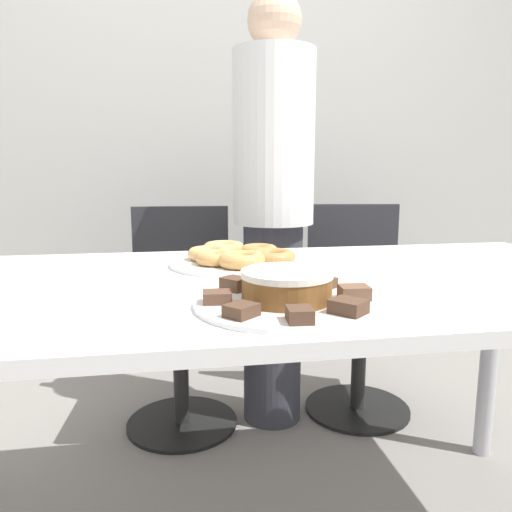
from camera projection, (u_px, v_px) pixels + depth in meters
The scene contains 24 objects.
wall_back at pixel (213, 112), 2.57m from camera, with size 8.00×0.05×2.60m.
table at pixel (270, 313), 1.19m from camera, with size 1.84×0.87×0.76m.
person_standing at pixel (273, 205), 1.92m from camera, with size 0.31×0.31×1.64m.
office_chair_left at pixel (181, 324), 2.00m from camera, with size 0.47×0.47×0.86m.
office_chair_right at pixel (357, 315), 2.12m from camera, with size 0.50×0.50×0.86m.
plate_cake at pixel (287, 303), 0.94m from camera, with size 0.35×0.35×0.01m.
plate_donuts at pixel (234, 263), 1.34m from camera, with size 0.35×0.35×0.01m.
frosted_cake at pixel (287, 285), 0.94m from camera, with size 0.17×0.17×0.06m.
lamington_0 at pixel (354, 292), 0.95m from camera, with size 0.06×0.05×0.03m.
lamington_1 at pixel (323, 283), 1.04m from camera, with size 0.07×0.07×0.02m.
lamington_2 at pixel (277, 280), 1.07m from camera, with size 0.04×0.05×0.02m.
lamington_3 at pixel (235, 284), 1.02m from camera, with size 0.06×0.06×0.03m.
lamington_4 at pixel (217, 297), 0.93m from camera, with size 0.06×0.05×0.02m.
lamington_5 at pixel (241, 310), 0.84m from camera, with size 0.07×0.07×0.02m.
lamington_6 at pixel (300, 315), 0.81m from camera, with size 0.04×0.05×0.02m.
lamington_7 at pixel (348, 306), 0.86m from camera, with size 0.07×0.08×0.02m.
donut_0 at pixel (234, 256), 1.34m from camera, with size 0.13×0.13×0.03m.
donut_1 at pixel (216, 258), 1.29m from camera, with size 0.11×0.11×0.03m.
donut_2 at pixel (242, 260), 1.26m from camera, with size 0.12×0.12×0.04m.
donut_3 at pixel (273, 257), 1.31m from camera, with size 0.12×0.12×0.03m.
donut_4 at pixel (259, 251), 1.39m from camera, with size 0.11×0.11×0.04m.
donut_5 at pixel (224, 248), 1.44m from camera, with size 0.12×0.12×0.04m.
donut_6 at pixel (209, 253), 1.36m from camera, with size 0.12×0.12×0.03m.
napkin at pixel (2, 278), 1.17m from camera, with size 0.11×0.09×0.01m.
Camera 1 is at (-0.22, -1.12, 1.02)m, focal length 35.00 mm.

